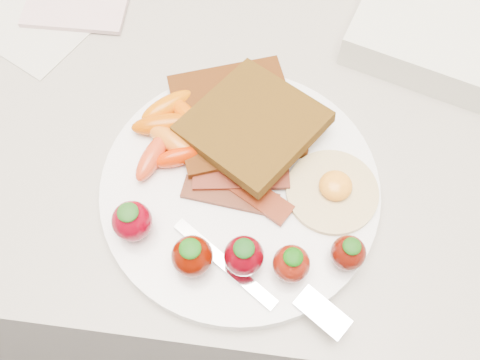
# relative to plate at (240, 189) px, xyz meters

# --- Properties ---
(counter) EXTENTS (2.00, 0.60, 0.90)m
(counter) POSITION_rel_plate_xyz_m (-0.01, 0.15, -0.46)
(counter) COLOR gray
(counter) RESTS_ON ground
(plate) EXTENTS (0.27, 0.27, 0.02)m
(plate) POSITION_rel_plate_xyz_m (0.00, 0.00, 0.00)
(plate) COLOR white
(plate) RESTS_ON counter
(toast_lower) EXTENTS (0.15, 0.15, 0.01)m
(toast_lower) POSITION_rel_plate_xyz_m (-0.01, 0.07, 0.02)
(toast_lower) COLOR #36220D
(toast_lower) RESTS_ON plate
(toast_upper) EXTENTS (0.16, 0.16, 0.03)m
(toast_upper) POSITION_rel_plate_xyz_m (0.01, 0.06, 0.03)
(toast_upper) COLOR #37220D
(toast_upper) RESTS_ON toast_lower
(fried_egg) EXTENTS (0.11, 0.11, 0.02)m
(fried_egg) POSITION_rel_plate_xyz_m (0.09, 0.00, 0.01)
(fried_egg) COLOR beige
(fried_egg) RESTS_ON plate
(bacon_strips) EXTENTS (0.11, 0.07, 0.01)m
(bacon_strips) POSITION_rel_plate_xyz_m (0.00, -0.01, 0.01)
(bacon_strips) COLOR #4E1E0E
(bacon_strips) RESTS_ON plate
(baby_carrots) EXTENTS (0.08, 0.12, 0.02)m
(baby_carrots) POSITION_rel_plate_xyz_m (-0.08, 0.04, 0.02)
(baby_carrots) COLOR #BE4D00
(baby_carrots) RESTS_ON plate
(strawberries) EXTENTS (0.23, 0.06, 0.04)m
(strawberries) POSITION_rel_plate_xyz_m (-0.00, -0.07, 0.03)
(strawberries) COLOR #71000F
(strawberries) RESTS_ON plate
(fork) EXTENTS (0.17, 0.09, 0.00)m
(fork) POSITION_rel_plate_xyz_m (0.04, -0.10, 0.01)
(fork) COLOR white
(fork) RESTS_ON plate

